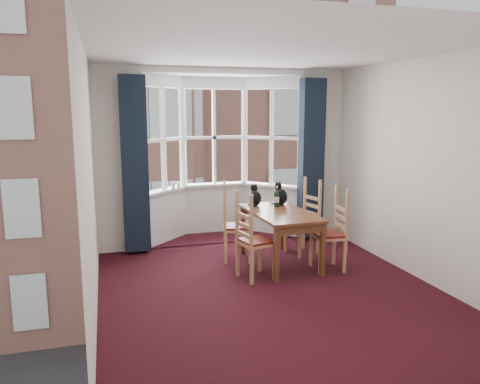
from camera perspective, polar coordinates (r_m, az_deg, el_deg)
name	(u,v)px	position (r m, az deg, el deg)	size (l,w,h in m)	color
floor	(272,293)	(5.71, 3.95, -12.18)	(4.50, 4.50, 0.00)	black
ceiling	(275,49)	(5.33, 4.33, 16.94)	(4.50, 4.50, 0.00)	white
wall_left	(90,185)	(5.02, -17.82, 0.88)	(4.50, 4.50, 0.00)	silver
wall_right	(423,170)	(6.32, 21.43, 2.46)	(4.50, 4.50, 0.00)	silver
wall_near	(388,222)	(3.36, 17.55, -3.46)	(4.00, 4.00, 0.00)	silver
wall_back_pier_left	(118,161)	(7.25, -14.62, 3.72)	(0.70, 0.12, 2.80)	silver
wall_back_pier_right	(319,155)	(8.04, 9.64, 4.49)	(0.70, 0.12, 2.80)	silver
bay_window	(218,155)	(7.96, -2.76, 4.57)	(2.76, 0.94, 2.80)	white
curtain_left	(135,165)	(7.09, -12.70, 3.25)	(0.38, 0.22, 2.60)	black
curtain_right	(311,159)	(7.79, 8.67, 3.97)	(0.38, 0.22, 2.60)	black
dining_table	(280,218)	(6.56, 4.89, -3.19)	(0.81, 1.44, 0.75)	brown
chair_left_near	(250,243)	(6.00, 1.22, -6.29)	(0.48, 0.50, 0.92)	tan
chair_left_far	(231,228)	(6.76, -1.11, -4.41)	(0.49, 0.50, 0.92)	tan
chair_right_near	(334,235)	(6.49, 11.43, -5.22)	(0.43, 0.45, 0.92)	tan
chair_right_far	(307,222)	(7.16, 8.16, -3.67)	(0.49, 0.50, 0.92)	tan
cat_left	(255,197)	(6.94, 1.86, -0.60)	(0.18, 0.25, 0.33)	black
cat_right	(281,195)	(7.04, 4.98, -0.42)	(0.23, 0.28, 0.35)	black
wine_bottle	(276,198)	(6.82, 4.47, -0.75)	(0.08, 0.08, 0.30)	black
candle_tall	(173,186)	(7.73, -8.15, 0.78)	(0.06, 0.06, 0.11)	white
candle_short	(178,186)	(7.77, -7.52, 0.77)	(0.06, 0.06, 0.10)	white
street	(132,214)	(38.14, -13.04, -2.59)	(80.00, 80.00, 0.00)	#333335
tenement_building	(151,124)	(19.07, -10.74, 8.18)	(18.40, 7.80, 15.20)	#98604E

